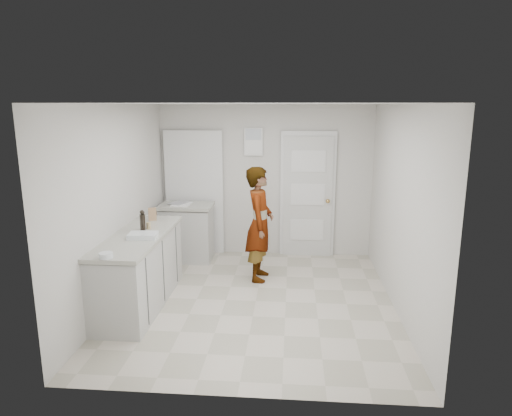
# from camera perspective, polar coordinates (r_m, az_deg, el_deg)

# --- Properties ---
(ground) EXTENTS (4.00, 4.00, 0.00)m
(ground) POSITION_cam_1_polar(r_m,az_deg,el_deg) (6.04, -0.03, -11.55)
(ground) COLOR #A8A28D
(ground) RESTS_ON ground
(room_shell) EXTENTS (4.00, 4.00, 4.00)m
(room_shell) POSITION_cam_1_polar(r_m,az_deg,el_deg) (7.60, -0.14, 1.68)
(room_shell) COLOR beige
(room_shell) RESTS_ON ground
(main_counter) EXTENTS (0.64, 1.96, 0.93)m
(main_counter) POSITION_cam_1_polar(r_m,az_deg,el_deg) (5.98, -14.31, -7.78)
(main_counter) COLOR #B3B3AF
(main_counter) RESTS_ON ground
(side_counter) EXTENTS (0.84, 0.61, 0.93)m
(side_counter) POSITION_cam_1_polar(r_m,az_deg,el_deg) (7.52, -8.60, -3.26)
(side_counter) COLOR #B3B3AF
(side_counter) RESTS_ON ground
(person) EXTENTS (0.43, 0.62, 1.65)m
(person) POSITION_cam_1_polar(r_m,az_deg,el_deg) (6.52, 0.46, -2.01)
(person) COLOR silver
(person) RESTS_ON ground
(cake_mix_box) EXTENTS (0.12, 0.08, 0.18)m
(cake_mix_box) POSITION_cam_1_polar(r_m,az_deg,el_deg) (6.45, -12.83, -0.76)
(cake_mix_box) COLOR #936E49
(cake_mix_box) RESTS_ON main_counter
(spice_jar) EXTENTS (0.06, 0.06, 0.09)m
(spice_jar) POSITION_cam_1_polar(r_m,az_deg,el_deg) (6.03, -13.30, -2.15)
(spice_jar) COLOR tan
(spice_jar) RESTS_ON main_counter
(oil_cruet_a) EXTENTS (0.07, 0.07, 0.26)m
(oil_cruet_a) POSITION_cam_1_polar(r_m,az_deg,el_deg) (5.97, -14.01, -1.53)
(oil_cruet_a) COLOR black
(oil_cruet_a) RESTS_ON main_counter
(oil_cruet_b) EXTENTS (0.06, 0.06, 0.27)m
(oil_cruet_b) POSITION_cam_1_polar(r_m,az_deg,el_deg) (5.90, -13.95, -1.66)
(oil_cruet_b) COLOR black
(oil_cruet_b) RESTS_ON main_counter
(baking_dish) EXTENTS (0.36, 0.27, 0.06)m
(baking_dish) POSITION_cam_1_polar(r_m,az_deg,el_deg) (5.65, -13.96, -3.37)
(baking_dish) COLOR silver
(baking_dish) RESTS_ON main_counter
(egg_bowl) EXTENTS (0.14, 0.14, 0.06)m
(egg_bowl) POSITION_cam_1_polar(r_m,az_deg,el_deg) (5.03, -18.26, -5.64)
(egg_bowl) COLOR silver
(egg_bowl) RESTS_ON main_counter
(papers) EXTENTS (0.30, 0.37, 0.01)m
(papers) POSITION_cam_1_polar(r_m,az_deg,el_deg) (7.42, -9.26, 0.48)
(papers) COLOR white
(papers) RESTS_ON side_counter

